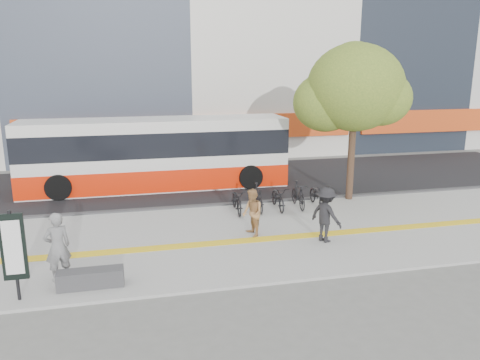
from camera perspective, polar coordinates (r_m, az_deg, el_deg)
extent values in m
plane|color=#62615D|center=(13.72, -6.13, -9.74)|extent=(120.00, 120.00, 0.00)
cube|color=gray|center=(15.08, -6.85, -7.37)|extent=(40.00, 7.00, 0.08)
cube|color=yellow|center=(14.60, -6.63, -7.90)|extent=(40.00, 0.45, 0.01)
cube|color=black|center=(22.23, -9.02, -0.54)|extent=(40.00, 8.00, 0.06)
cube|color=#37373A|center=(18.37, -8.08, -3.42)|extent=(40.00, 0.25, 0.14)
cube|color=#CA4415|center=(27.00, -5.74, 6.34)|extent=(19.00, 0.50, 1.40)
cube|color=#CA4415|center=(34.30, 25.83, 6.61)|extent=(15.20, 0.50, 1.40)
cube|color=#37373A|center=(12.48, -17.61, -11.28)|extent=(1.60, 0.45, 0.45)
cylinder|color=black|center=(12.13, -25.64, -8.28)|extent=(0.08, 0.08, 2.20)
cube|color=black|center=(12.05, -25.75, -7.31)|extent=(0.55, 0.08, 1.60)
cube|color=white|center=(12.01, -25.80, -7.39)|extent=(0.40, 0.02, 1.30)
cylinder|color=#342517|center=(19.62, 13.28, 2.30)|extent=(0.28, 0.28, 3.20)
ellipsoid|color=#4A6722|center=(19.27, 13.76, 10.84)|extent=(3.80, 3.80, 3.42)
ellipsoid|color=#4A6722|center=(19.34, 10.31, 9.23)|extent=(2.60, 2.60, 2.34)
ellipsoid|color=#4A6722|center=(19.36, 16.64, 9.48)|extent=(2.40, 2.40, 2.16)
ellipsoid|color=#4A6722|center=(20.10, 13.64, 13.23)|extent=(2.20, 2.20, 1.98)
cube|color=silver|center=(21.38, -10.12, 3.17)|extent=(11.59, 2.41, 3.09)
cube|color=red|center=(21.59, -10.01, 0.53)|extent=(11.61, 2.43, 0.97)
cube|color=black|center=(21.29, -10.18, 4.58)|extent=(11.61, 2.43, 1.06)
cylinder|color=black|center=(20.61, -21.13, -0.83)|extent=(1.06, 0.34, 1.06)
cylinder|color=black|center=(22.94, -20.35, 0.65)|extent=(1.06, 0.34, 1.06)
cylinder|color=black|center=(21.02, 1.29, 0.38)|extent=(1.06, 0.34, 1.06)
cylinder|color=black|center=(23.31, -0.18, 1.71)|extent=(1.06, 0.34, 1.06)
imported|color=black|center=(17.62, -0.36, -2.45)|extent=(0.69, 1.76, 0.91)
imported|color=black|center=(17.80, 2.17, -2.13)|extent=(0.56, 1.70, 1.01)
imported|color=black|center=(18.04, 4.65, -2.12)|extent=(0.69, 1.76, 0.91)
imported|color=black|center=(18.28, 7.06, -1.80)|extent=(0.56, 1.70, 1.01)
imported|color=black|center=(18.58, 9.39, -1.79)|extent=(0.69, 1.76, 0.91)
imported|color=black|center=(12.86, -21.23, -7.56)|extent=(0.78, 0.66, 1.80)
imported|color=#A67748|center=(15.10, 1.50, -3.99)|extent=(0.70, 0.83, 1.54)
imported|color=black|center=(14.84, 10.38, -4.15)|extent=(1.09, 1.29, 1.73)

